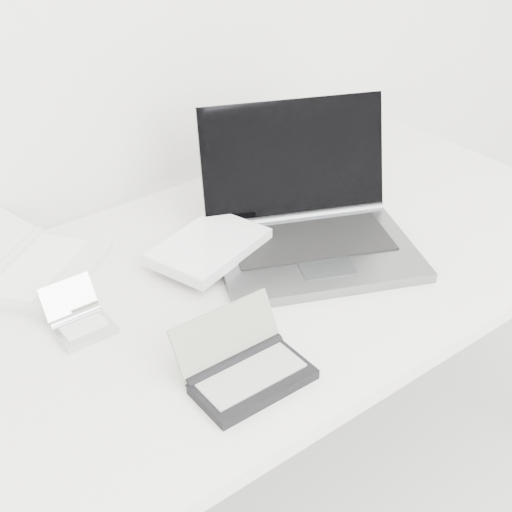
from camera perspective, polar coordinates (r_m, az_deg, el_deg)
desk at (r=1.47m, az=-0.03°, el=-2.42°), size 1.60×0.80×0.73m
laptop_large at (r=1.48m, az=2.71°, el=2.11°), size 0.58×0.49×0.27m
netbook_open_white at (r=1.49m, az=-18.10°, el=-0.55°), size 0.40×0.41×0.09m
pda_silver at (r=1.31m, az=-13.93°, el=-5.05°), size 0.10×0.11×0.08m
palmtop_charcoal at (r=1.17m, az=-0.84°, el=-9.03°), size 0.19×0.15×0.10m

